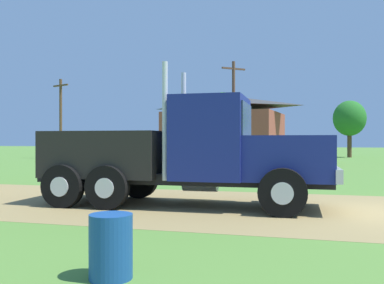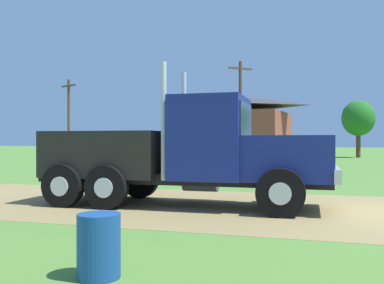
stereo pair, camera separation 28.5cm
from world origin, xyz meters
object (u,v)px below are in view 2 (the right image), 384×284
(truck_foreground_white, at_px, (182,155))
(steel_barrel, at_px, (99,246))
(shed_building, at_px, (232,131))
(utility_pole_near, at_px, (69,116))
(utility_pole_far, at_px, (240,108))

(truck_foreground_white, height_order, steel_barrel, truck_foreground_white)
(steel_barrel, bearing_deg, truck_foreground_white, 97.81)
(steel_barrel, xyz_separation_m, shed_building, (-3.67, 27.36, 2.09))
(truck_foreground_white, distance_m, shed_building, 21.57)
(shed_building, bearing_deg, truck_foreground_white, -82.40)
(truck_foreground_white, distance_m, steel_barrel, 6.14)
(shed_building, xyz_separation_m, utility_pole_near, (-16.61, 3.56, 1.54))
(truck_foreground_white, bearing_deg, utility_pole_far, 96.30)
(truck_foreground_white, xyz_separation_m, utility_pole_far, (-2.65, 23.96, 3.05))
(truck_foreground_white, height_order, shed_building, shed_building)
(shed_building, xyz_separation_m, utility_pole_far, (0.20, 2.61, 1.90))
(utility_pole_near, bearing_deg, shed_building, -12.11)
(steel_barrel, distance_m, utility_pole_far, 30.44)
(steel_barrel, distance_m, shed_building, 27.69)
(steel_barrel, height_order, utility_pole_near, utility_pole_near)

